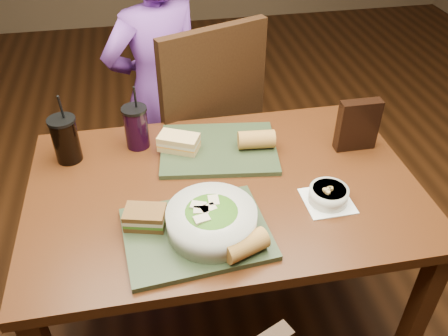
{
  "coord_description": "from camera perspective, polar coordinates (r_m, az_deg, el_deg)",
  "views": [
    {
      "loc": [
        -0.23,
        -1.2,
        1.77
      ],
      "look_at": [
        0.0,
        0.0,
        0.82
      ],
      "focal_mm": 38.0,
      "sensor_mm": 36.0,
      "label": 1
    }
  ],
  "objects": [
    {
      "name": "cup_cola",
      "position": [
        1.75,
        -18.52,
        3.3
      ],
      "size": [
        0.1,
        0.1,
        0.26
      ],
      "color": "black",
      "rests_on": "dining_table"
    },
    {
      "name": "tray_far",
      "position": [
        1.74,
        -0.65,
        2.31
      ],
      "size": [
        0.46,
        0.37,
        0.02
      ],
      "primitive_type": "cube",
      "rotation": [
        0.0,
        0.0,
        -0.13
      ],
      "color": "#28341F",
      "rests_on": "dining_table"
    },
    {
      "name": "diner",
      "position": [
        2.29,
        -7.91,
        9.18
      ],
      "size": [
        0.59,
        0.5,
        1.37
      ],
      "primitive_type": "imported",
      "rotation": [
        0.0,
        0.0,
        3.53
      ],
      "color": "#71389A",
      "rests_on": "ground"
    },
    {
      "name": "ground",
      "position": [
        2.15,
        0.0,
        -17.5
      ],
      "size": [
        6.0,
        6.0,
        0.0
      ],
      "primitive_type": "plane",
      "color": "#381C0B",
      "rests_on": "ground"
    },
    {
      "name": "baguette_far",
      "position": [
        1.72,
        3.92,
        3.44
      ],
      "size": [
        0.14,
        0.08,
        0.07
      ],
      "primitive_type": "cylinder",
      "rotation": [
        0.0,
        1.57,
        -0.09
      ],
      "color": "#AD7533",
      "rests_on": "tray_far"
    },
    {
      "name": "chair_far",
      "position": [
        2.18,
        -1.66,
        5.67
      ],
      "size": [
        0.61,
        0.62,
        1.1
      ],
      "color": "black",
      "rests_on": "ground"
    },
    {
      "name": "tray_near",
      "position": [
        1.42,
        -3.33,
        -7.87
      ],
      "size": [
        0.45,
        0.36,
        0.02
      ],
      "primitive_type": "cube",
      "rotation": [
        0.0,
        0.0,
        0.09
      ],
      "color": "#28341F",
      "rests_on": "dining_table"
    },
    {
      "name": "salad_bowl",
      "position": [
        1.38,
        -1.5,
        -6.2
      ],
      "size": [
        0.26,
        0.26,
        0.09
      ],
      "color": "silver",
      "rests_on": "tray_near"
    },
    {
      "name": "cup_berry",
      "position": [
        1.76,
        -10.51,
        4.89
      ],
      "size": [
        0.09,
        0.09,
        0.25
      ],
      "color": "black",
      "rests_on": "dining_table"
    },
    {
      "name": "baguette_near",
      "position": [
        1.33,
        2.62,
        -9.27
      ],
      "size": [
        0.14,
        0.1,
        0.06
      ],
      "primitive_type": "cylinder",
      "rotation": [
        0.0,
        1.57,
        0.36
      ],
      "color": "#AD7533",
      "rests_on": "tray_near"
    },
    {
      "name": "dining_table",
      "position": [
        1.65,
        0.0,
        -4.39
      ],
      "size": [
        1.3,
        0.85,
        0.75
      ],
      "color": "#44200D",
      "rests_on": "ground"
    },
    {
      "name": "sandwich_far",
      "position": [
        1.72,
        -5.46,
        3.09
      ],
      "size": [
        0.16,
        0.13,
        0.06
      ],
      "color": "tan",
      "rests_on": "tray_far"
    },
    {
      "name": "chip_bag",
      "position": [
        1.78,
        15.78,
        4.99
      ],
      "size": [
        0.15,
        0.05,
        0.19
      ],
      "primitive_type": "cube",
      "rotation": [
        0.0,
        0.0,
        -0.0
      ],
      "color": "black",
      "rests_on": "dining_table"
    },
    {
      "name": "sandwich_near",
      "position": [
        1.43,
        -9.46,
        -5.87
      ],
      "size": [
        0.14,
        0.11,
        0.06
      ],
      "color": "#593819",
      "rests_on": "tray_near"
    },
    {
      "name": "soup_bowl",
      "position": [
        1.55,
        12.46,
        -3.16
      ],
      "size": [
        0.15,
        0.15,
        0.06
      ],
      "color": "white",
      "rests_on": "dining_table"
    }
  ]
}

